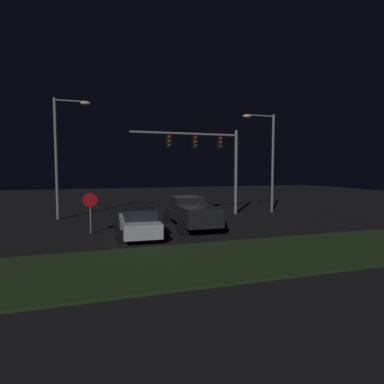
% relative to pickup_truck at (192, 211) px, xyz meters
% --- Properties ---
extents(ground_plane, '(80.00, 80.00, 0.00)m').
position_rel_pickup_truck_xyz_m(ground_plane, '(-0.22, 1.06, -1.00)').
color(ground_plane, black).
extents(grass_median, '(20.12, 5.20, 0.10)m').
position_rel_pickup_truck_xyz_m(grass_median, '(-0.22, -7.04, -0.95)').
color(grass_median, black).
rests_on(grass_median, ground_plane).
extents(pickup_truck, '(2.99, 5.47, 1.80)m').
position_rel_pickup_truck_xyz_m(pickup_truck, '(0.00, 0.00, 0.00)').
color(pickup_truck, black).
rests_on(pickup_truck, ground_plane).
extents(car_sedan, '(2.61, 4.47, 1.51)m').
position_rel_pickup_truck_xyz_m(car_sedan, '(-3.46, -1.75, -0.26)').
color(car_sedan, '#B7B7BC').
rests_on(car_sedan, ground_plane).
extents(traffic_signal_gantry, '(8.32, 0.56, 6.50)m').
position_rel_pickup_truck_xyz_m(traffic_signal_gantry, '(2.66, 4.46, 3.90)').
color(traffic_signal_gantry, slate).
rests_on(traffic_signal_gantry, ground_plane).
extents(street_lamp_left, '(2.47, 0.44, 8.37)m').
position_rel_pickup_truck_xyz_m(street_lamp_left, '(-7.49, 5.78, 4.24)').
color(street_lamp_left, slate).
rests_on(street_lamp_left, ground_plane).
extents(street_lamp_right, '(2.82, 0.44, 7.87)m').
position_rel_pickup_truck_xyz_m(street_lamp_right, '(7.79, 4.47, 4.00)').
color(street_lamp_right, slate).
rests_on(street_lamp_right, ground_plane).
extents(stop_sign, '(0.76, 0.08, 2.23)m').
position_rel_pickup_truck_xyz_m(stop_sign, '(-5.83, -0.20, 0.56)').
color(stop_sign, slate).
rests_on(stop_sign, ground_plane).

